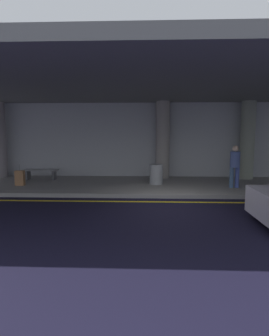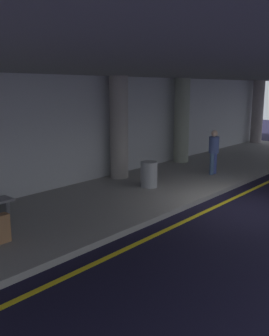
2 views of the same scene
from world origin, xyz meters
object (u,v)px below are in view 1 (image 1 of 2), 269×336
support_column_center (247,140)px  suitcase_upright_primary (20,178)px  traveler_with_luggage (235,164)px  support_column_left_mid (163,140)px  bench_metal (41,172)px  trash_bin_steel (156,174)px

support_column_center → suitcase_upright_primary: (-10.04, -2.20, -1.51)m
traveler_with_luggage → suitcase_upright_primary: bearing=-96.0°
support_column_left_mid → bench_metal: size_ratio=2.28×
bench_metal → trash_bin_steel: 5.44m
traveler_with_luggage → suitcase_upright_primary: (-8.75, 0.15, -0.65)m
traveler_with_luggage → suitcase_upright_primary: 8.78m
traveler_with_luggage → suitcase_upright_primary: size_ratio=1.87×
support_column_center → trash_bin_steel: 4.88m
support_column_left_mid → traveler_with_luggage: (2.71, -2.35, -0.86)m
support_column_left_mid → bench_metal: bearing=-172.8°
trash_bin_steel → support_column_left_mid: bearing=78.0°
support_column_left_mid → suitcase_upright_primary: support_column_left_mid is taller
trash_bin_steel → suitcase_upright_primary: bearing=-174.8°
bench_metal → support_column_center: bearing=4.2°
suitcase_upright_primary → trash_bin_steel: bearing=-5.3°
support_column_center → suitcase_upright_primary: 10.39m
suitcase_upright_primary → traveler_with_luggage: bearing=-11.5°
suitcase_upright_primary → trash_bin_steel: 5.70m
support_column_left_mid → traveler_with_luggage: bearing=-40.9°
traveler_with_luggage → bench_metal: traveler_with_luggage is taller
traveler_with_luggage → trash_bin_steel: 3.19m
bench_metal → trash_bin_steel: trash_bin_steel is taller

